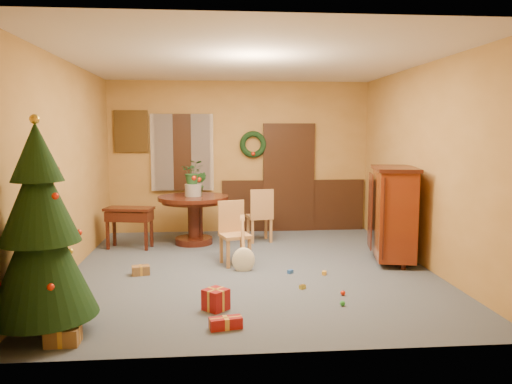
{
  "coord_description": "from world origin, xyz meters",
  "views": [
    {
      "loc": [
        -0.53,
        -6.91,
        1.93
      ],
      "look_at": [
        0.11,
        0.4,
        1.05
      ],
      "focal_mm": 35.0,
      "sensor_mm": 36.0,
      "label": 1
    }
  ],
  "objects": [
    {
      "name": "toy_b",
      "position": [
        0.91,
        -1.63,
        0.03
      ],
      "size": [
        0.06,
        0.06,
        0.06
      ],
      "primitive_type": "sphere",
      "color": "green",
      "rests_on": "floor"
    },
    {
      "name": "toy_c",
      "position": [
        0.97,
        -0.4,
        0.03
      ],
      "size": [
        0.08,
        0.09,
        0.05
      ],
      "primitive_type": "cube",
      "rotation": [
        0.0,
        0.0,
        1.16
      ],
      "color": "gold",
      "rests_on": "floor"
    },
    {
      "name": "gift_a",
      "position": [
        -1.91,
        -2.4,
        0.08
      ],
      "size": [
        0.3,
        0.22,
        0.16
      ],
      "color": "brown",
      "rests_on": "floor"
    },
    {
      "name": "chair_far",
      "position": [
        0.3,
        1.71,
        0.51
      ],
      "size": [
        0.47,
        0.47,
        0.95
      ],
      "color": "#A86F43",
      "rests_on": "floor"
    },
    {
      "name": "plant_stand",
      "position": [
        -0.76,
        1.78,
        0.51
      ],
      "size": [
        0.32,
        0.32,
        0.81
      ],
      "color": "black",
      "rests_on": "floor"
    },
    {
      "name": "guitar",
      "position": [
        -0.11,
        -0.11,
        0.38
      ],
      "size": [
        0.34,
        0.5,
        0.74
      ],
      "primitive_type": null,
      "rotation": [
        -0.49,
        0.0,
        -0.04
      ],
      "color": "#EDE9C5",
      "rests_on": "floor"
    },
    {
      "name": "writing_desk",
      "position": [
        -1.92,
        1.43,
        0.52
      ],
      "size": [
        0.84,
        0.54,
        0.69
      ],
      "color": "black",
      "rests_on": "floor"
    },
    {
      "name": "room_envelope",
      "position": [
        0.21,
        2.7,
        1.12
      ],
      "size": [
        5.5,
        5.5,
        5.5
      ],
      "color": "#3A4654",
      "rests_on": "ground"
    },
    {
      "name": "gift_b",
      "position": [
        -0.51,
        -1.62,
        0.11
      ],
      "size": [
        0.32,
        0.32,
        0.23
      ],
      "color": "maroon",
      "rests_on": "floor"
    },
    {
      "name": "centerpiece_plant",
      "position": [
        -0.87,
        1.68,
        1.25
      ],
      "size": [
        0.37,
        0.32,
        0.41
      ],
      "primitive_type": "imported",
      "color": "#1E4C23",
      "rests_on": "urn"
    },
    {
      "name": "toy_e",
      "position": [
        0.57,
        -0.98,
        0.03
      ],
      "size": [
        0.09,
        0.09,
        0.05
      ],
      "primitive_type": "cube",
      "rotation": [
        0.0,
        0.0,
        0.67
      ],
      "color": "gold",
      "rests_on": "floor"
    },
    {
      "name": "toy_a",
      "position": [
        0.52,
        -0.3,
        0.03
      ],
      "size": [
        0.09,
        0.09,
        0.05
      ],
      "primitive_type": "cube",
      "rotation": [
        0.0,
        0.0,
        0.73
      ],
      "color": "#285BB1",
      "rests_on": "floor"
    },
    {
      "name": "gift_d",
      "position": [
        -0.41,
        -2.16,
        0.06
      ],
      "size": [
        0.34,
        0.19,
        0.12
      ],
      "color": "maroon",
      "rests_on": "floor"
    },
    {
      "name": "dining_table",
      "position": [
        -0.87,
        1.68,
        0.58
      ],
      "size": [
        1.21,
        1.21,
        0.84
      ],
      "color": "black",
      "rests_on": "floor"
    },
    {
      "name": "urn",
      "position": [
        -0.87,
        1.68,
        0.94
      ],
      "size": [
        0.29,
        0.29,
        0.21
      ],
      "primitive_type": "cylinder",
      "color": "slate",
      "rests_on": "dining_table"
    },
    {
      "name": "stand_plant",
      "position": [
        -0.76,
        1.78,
        1.03
      ],
      "size": [
        0.24,
        0.2,
        0.43
      ],
      "primitive_type": "imported",
      "rotation": [
        0.0,
        0.0,
        0.04
      ],
      "color": "#19471E",
      "rests_on": "plant_stand"
    },
    {
      "name": "chair_near",
      "position": [
        -0.23,
        0.31,
        0.5
      ],
      "size": [
        0.5,
        0.5,
        0.93
      ],
      "color": "#A86F43",
      "rests_on": "floor"
    },
    {
      "name": "sideboard",
      "position": [
        2.15,
        0.21,
        0.76
      ],
      "size": [
        0.8,
        1.21,
        1.42
      ],
      "color": "#61150B",
      "rests_on": "floor"
    },
    {
      "name": "toy_d",
      "position": [
        1.0,
        -1.27,
        0.03
      ],
      "size": [
        0.06,
        0.06,
        0.06
      ],
      "primitive_type": "sphere",
      "color": "red",
      "rests_on": "floor"
    },
    {
      "name": "gift_c",
      "position": [
        -1.52,
        -0.18,
        0.06
      ],
      "size": [
        0.26,
        0.21,
        0.13
      ],
      "color": "brown",
      "rests_on": "floor"
    },
    {
      "name": "christmas_tree",
      "position": [
        -2.15,
        -2.13,
        0.99
      ],
      "size": [
        1.02,
        1.02,
        2.1
      ],
      "color": "#382111",
      "rests_on": "floor"
    }
  ]
}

